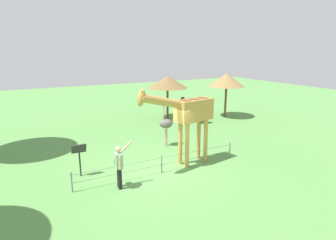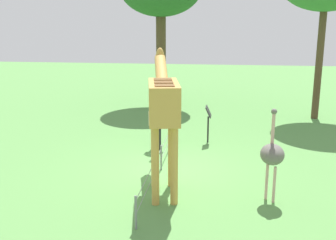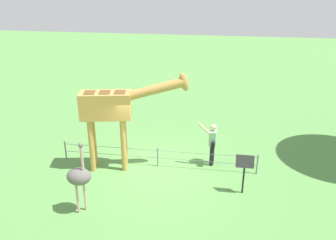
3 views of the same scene
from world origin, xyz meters
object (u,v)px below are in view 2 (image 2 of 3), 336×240
object	(u,v)px
giraffe	(163,104)
visitor	(156,123)
ostrich	(272,154)
info_sign	(208,117)

from	to	relation	value
giraffe	visitor	xyz separation A→B (m)	(3.32, 0.72, -1.35)
visitor	ostrich	world-z (taller)	ostrich
ostrich	info_sign	xyz separation A→B (m)	(4.68, 1.67, -0.23)
giraffe	info_sign	xyz separation A→B (m)	(4.37, -0.97, -1.31)
visitor	ostrich	size ratio (longest dim) A/B	0.74
visitor	info_sign	size ratio (longest dim) A/B	1.27
giraffe	ostrich	bearing A→B (deg)	-96.71
visitor	giraffe	bearing A→B (deg)	-167.72
info_sign	ostrich	bearing A→B (deg)	-160.36
ostrich	visitor	bearing A→B (deg)	42.78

